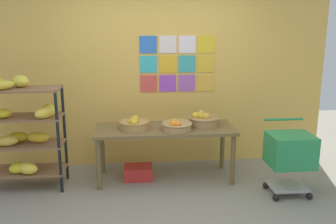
% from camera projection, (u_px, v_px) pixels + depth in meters
% --- Properties ---
extents(ground, '(9.24, 9.24, 0.00)m').
position_uv_depth(ground, '(168.00, 218.00, 3.85)').
color(ground, gray).
extents(back_wall_with_art, '(4.87, 0.07, 2.99)m').
position_uv_depth(back_wall_with_art, '(157.00, 61.00, 5.10)').
color(back_wall_with_art, '#E8B34D').
rests_on(back_wall_with_art, ground).
extents(banana_shelf_unit, '(0.96, 0.49, 1.41)m').
position_uv_depth(banana_shelf_unit, '(21.00, 129.00, 4.40)').
color(banana_shelf_unit, black).
rests_on(banana_shelf_unit, ground).
extents(display_table, '(1.79, 0.68, 0.70)m').
position_uv_depth(display_table, '(165.00, 133.00, 4.72)').
color(display_table, brown).
rests_on(display_table, ground).
extents(fruit_basket_back_left, '(0.38, 0.38, 0.16)m').
position_uv_depth(fruit_basket_back_left, '(134.00, 124.00, 4.62)').
color(fruit_basket_back_left, '#B28B4A').
rests_on(fruit_basket_back_left, display_table).
extents(fruit_basket_left, '(0.39, 0.39, 0.16)m').
position_uv_depth(fruit_basket_left, '(176.00, 125.00, 4.56)').
color(fruit_basket_left, tan).
rests_on(fruit_basket_left, display_table).
extents(fruit_basket_right, '(0.41, 0.41, 0.18)m').
position_uv_depth(fruit_basket_right, '(203.00, 120.00, 4.78)').
color(fruit_basket_right, '#A67E4B').
rests_on(fruit_basket_right, display_table).
extents(produce_crate_under_table, '(0.37, 0.29, 0.17)m').
position_uv_depth(produce_crate_under_table, '(138.00, 172.00, 4.83)').
color(produce_crate_under_table, red).
rests_on(produce_crate_under_table, ground).
extents(shopping_cart, '(0.50, 0.48, 0.88)m').
position_uv_depth(shopping_cart, '(290.00, 153.00, 4.28)').
color(shopping_cart, black).
rests_on(shopping_cart, ground).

